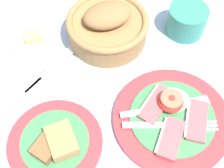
% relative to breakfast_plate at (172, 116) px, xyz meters
% --- Properties ---
extents(ground_plane, '(3.00, 3.00, 0.00)m').
position_rel_breakfast_plate_xyz_m(ground_plane, '(-0.08, -0.00, -0.01)').
color(ground_plane, '#93B2DB').
extents(breakfast_plate, '(0.24, 0.24, 0.04)m').
position_rel_breakfast_plate_xyz_m(breakfast_plate, '(0.00, 0.00, 0.00)').
color(breakfast_plate, red).
rests_on(breakfast_plate, ground_plane).
extents(bread_plate, '(0.18, 0.18, 0.04)m').
position_rel_breakfast_plate_xyz_m(bread_plate, '(-0.23, -0.04, 0.00)').
color(bread_plate, red).
rests_on(bread_plate, ground_plane).
extents(sugar_cup, '(0.09, 0.09, 0.07)m').
position_rel_breakfast_plate_xyz_m(sugar_cup, '(0.07, 0.24, 0.02)').
color(sugar_cup, '#337F6B').
rests_on(sugar_cup, ground_plane).
extents(bread_basket, '(0.19, 0.19, 0.10)m').
position_rel_breakfast_plate_xyz_m(bread_basket, '(-0.12, 0.22, 0.03)').
color(bread_basket, olive).
rests_on(bread_basket, ground_plane).
extents(butter_dish, '(0.11, 0.11, 0.03)m').
position_rel_breakfast_plate_xyz_m(butter_dish, '(-0.29, 0.22, -0.00)').
color(butter_dish, silver).
rests_on(butter_dish, ground_plane).
extents(teaspoon_by_saucer, '(0.14, 0.16, 0.01)m').
position_rel_breakfast_plate_xyz_m(teaspoon_by_saucer, '(-0.26, 0.13, -0.01)').
color(teaspoon_by_saucer, silver).
rests_on(teaspoon_by_saucer, ground_plane).
extents(teaspoon_near_cup, '(0.14, 0.16, 0.01)m').
position_rel_breakfast_plate_xyz_m(teaspoon_near_cup, '(-0.21, 0.17, -0.01)').
color(teaspoon_near_cup, silver).
rests_on(teaspoon_near_cup, ground_plane).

